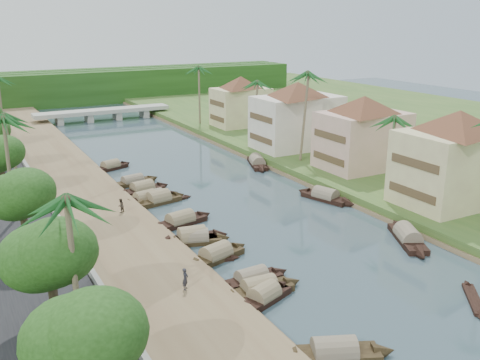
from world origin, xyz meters
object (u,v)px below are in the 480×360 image
person_near (185,279)px  sampan_1 (264,297)px  sampan_0 (334,353)px  bridge (103,112)px  building_near (455,156)px

person_near → sampan_1: bearing=-81.3°
sampan_0 → sampan_1: (-0.18, 8.25, -0.00)m
bridge → person_near: 79.00m
building_near → sampan_1: building_near is taller
building_near → sampan_0: bearing=-151.5°
building_near → person_near: size_ratio=8.51×
bridge → person_near: size_ratio=16.05×
sampan_1 → person_near: bearing=126.9°
building_near → person_near: (-33.23, -3.71, -4.71)m
bridge → building_near: size_ratio=1.89×
sampan_0 → person_near: 12.71m
sampan_0 → sampan_1: bearing=114.6°
building_near → sampan_0: building_near is taller
sampan_0 → bridge: bearing=107.5°
bridge → sampan_0: 89.67m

